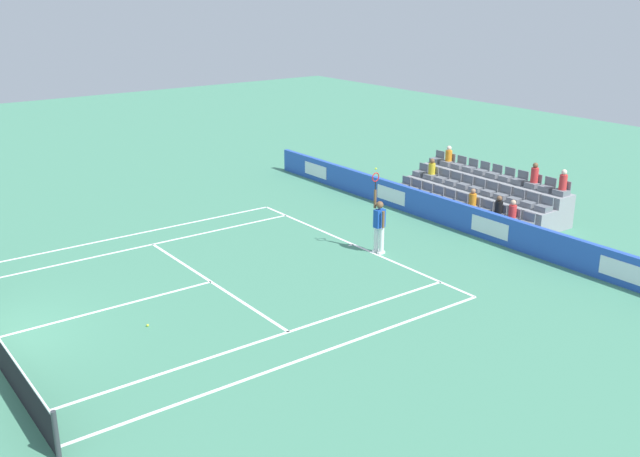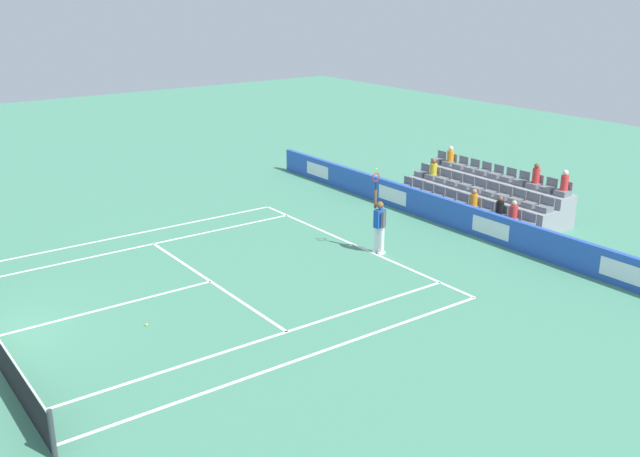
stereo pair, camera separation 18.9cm
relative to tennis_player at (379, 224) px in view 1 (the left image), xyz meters
The scene contains 12 objects.
line_baseline 1.50m from the tennis_player, ahead, with size 10.97×0.10×0.01m, color white.
line_service 5.84m from the tennis_player, 78.80° to the left, with size 8.23×0.10×0.01m, color white.
line_centre_service 8.97m from the tennis_player, 82.80° to the left, with size 0.10×6.40×0.01m, color white.
line_singles_sideline_left 8.10m from the tennis_player, 49.39° to the left, with size 0.10×11.89×0.01m, color white.
line_singles_sideline_right 6.87m from the tennis_player, 116.15° to the left, with size 0.10×11.89×0.01m, color white.
line_doubles_sideline_left 9.05m from the tennis_player, 42.75° to the left, with size 0.10×11.89×0.01m, color white.
line_doubles_sideline_right 7.57m from the tennis_player, 125.58° to the left, with size 0.10×11.89×0.01m, color white.
line_centre_mark 1.51m from the tennis_player, 13.01° to the left, with size 0.10×0.20×0.01m, color white.
sponsor_barrier 4.12m from the tennis_player, 74.14° to the right, with size 20.24×0.22×1.00m.
tennis_player is the anchor object (origin of this frame).
stadium_stand 6.36m from the tennis_player, 79.98° to the right, with size 6.82×2.85×2.21m.
loose_tennis_ball 8.48m from the tennis_player, 93.73° to the left, with size 0.07×0.07×0.07m, color #D1E533.
Camera 1 is at (-17.93, 2.90, 8.39)m, focal length 40.56 mm.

